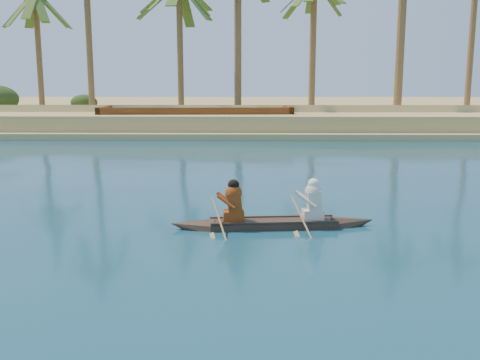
# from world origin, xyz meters

# --- Properties ---
(sandy_embankment) EXTENTS (150.00, 51.00, 1.50)m
(sandy_embankment) POSITION_xyz_m (0.00, 46.89, 0.53)
(sandy_embankment) COLOR tan
(sandy_embankment) RESTS_ON ground
(palm_grove) EXTENTS (110.00, 14.00, 16.00)m
(palm_grove) POSITION_xyz_m (0.00, 35.00, 8.00)
(palm_grove) COLOR #32571E
(palm_grove) RESTS_ON ground
(shrub_cluster) EXTENTS (100.00, 6.00, 2.40)m
(shrub_cluster) POSITION_xyz_m (0.00, 31.50, 1.20)
(shrub_cluster) COLOR #1C3212
(shrub_cluster) RESTS_ON ground
(canoe) EXTENTS (4.59, 1.03, 1.25)m
(canoe) POSITION_xyz_m (-8.00, 3.56, 0.24)
(canoe) COLOR #38281F
(canoe) RESTS_ON ground
(barge_mid) EXTENTS (12.41, 4.72, 2.04)m
(barge_mid) POSITION_xyz_m (-12.00, 27.00, 0.71)
(barge_mid) COLOR brown
(barge_mid) RESTS_ON ground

